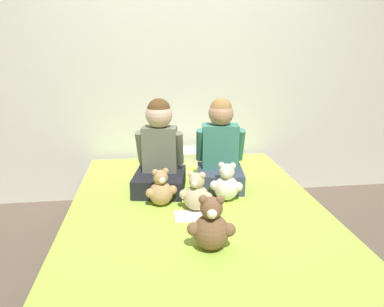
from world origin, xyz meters
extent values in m
plane|color=brown|center=(0.00, 0.00, 0.00)|extent=(14.00, 14.00, 0.00)
cube|color=silver|center=(0.00, 1.12, 1.25)|extent=(8.00, 0.06, 2.50)
cube|color=#473828|center=(0.00, 0.00, 0.10)|extent=(1.61, 2.03, 0.21)
cube|color=white|center=(0.00, 0.00, 0.30)|extent=(1.58, 1.99, 0.18)
cube|color=#A8D147|center=(0.00, 0.00, 0.40)|extent=(1.60, 2.01, 0.03)
cube|color=black|center=(-0.22, 0.26, 0.48)|extent=(0.40, 0.42, 0.13)
cube|color=slate|center=(-0.21, 0.32, 0.70)|extent=(0.26, 0.17, 0.32)
sphere|color=beige|center=(-0.21, 0.32, 0.94)|extent=(0.18, 0.18, 0.18)
sphere|color=brown|center=(-0.21, 0.32, 0.98)|extent=(0.16, 0.16, 0.16)
cylinder|color=slate|center=(-0.35, 0.34, 0.71)|extent=(0.08, 0.15, 0.26)
cylinder|color=slate|center=(-0.08, 0.29, 0.71)|extent=(0.08, 0.15, 0.26)
cube|color=#384251|center=(0.21, 0.26, 0.48)|extent=(0.35, 0.36, 0.14)
cube|color=#3D8470|center=(0.21, 0.31, 0.71)|extent=(0.27, 0.17, 0.31)
sphere|color=tan|center=(0.21, 0.31, 0.95)|extent=(0.17, 0.17, 0.17)
sphere|color=#A37A42|center=(0.21, 0.31, 0.98)|extent=(0.15, 0.15, 0.15)
cylinder|color=#3D8470|center=(0.07, 0.33, 0.72)|extent=(0.07, 0.14, 0.25)
cylinder|color=#3D8470|center=(0.36, 0.29, 0.72)|extent=(0.07, 0.14, 0.25)
sphere|color=tan|center=(-0.22, 0.04, 0.49)|extent=(0.15, 0.15, 0.15)
sphere|color=tan|center=(-0.22, 0.04, 0.60)|extent=(0.10, 0.10, 0.10)
sphere|color=white|center=(-0.21, 0.00, 0.60)|extent=(0.04, 0.04, 0.04)
sphere|color=tan|center=(-0.26, 0.03, 0.64)|extent=(0.04, 0.04, 0.04)
sphere|color=tan|center=(-0.19, 0.04, 0.64)|extent=(0.04, 0.04, 0.04)
sphere|color=tan|center=(-0.29, 0.01, 0.51)|extent=(0.06, 0.06, 0.06)
sphere|color=tan|center=(-0.15, 0.04, 0.51)|extent=(0.06, 0.06, 0.06)
sphere|color=silver|center=(0.21, 0.06, 0.50)|extent=(0.16, 0.16, 0.16)
sphere|color=silver|center=(0.21, 0.06, 0.61)|extent=(0.10, 0.10, 0.10)
sphere|color=white|center=(0.20, 0.02, 0.61)|extent=(0.05, 0.05, 0.05)
sphere|color=silver|center=(0.17, 0.07, 0.65)|extent=(0.04, 0.04, 0.04)
sphere|color=silver|center=(0.24, 0.05, 0.65)|extent=(0.04, 0.04, 0.04)
sphere|color=silver|center=(0.13, 0.06, 0.52)|extent=(0.06, 0.06, 0.06)
sphere|color=silver|center=(0.28, 0.02, 0.52)|extent=(0.06, 0.06, 0.06)
sphere|color=#D1B78E|center=(-0.01, -0.06, 0.49)|extent=(0.16, 0.16, 0.16)
sphere|color=#D1B78E|center=(-0.01, -0.06, 0.61)|extent=(0.10, 0.10, 0.10)
sphere|color=beige|center=(-0.02, -0.10, 0.60)|extent=(0.04, 0.04, 0.04)
sphere|color=#D1B78E|center=(-0.04, -0.05, 0.64)|extent=(0.04, 0.04, 0.04)
sphere|color=#D1B78E|center=(0.03, -0.08, 0.64)|extent=(0.04, 0.04, 0.04)
sphere|color=#D1B78E|center=(-0.08, -0.05, 0.51)|extent=(0.06, 0.06, 0.06)
sphere|color=#D1B78E|center=(0.06, -0.11, 0.51)|extent=(0.06, 0.06, 0.06)
sphere|color=brown|center=(0.01, -0.49, 0.50)|extent=(0.18, 0.18, 0.18)
sphere|color=brown|center=(0.01, -0.49, 0.63)|extent=(0.11, 0.11, 0.11)
sphere|color=white|center=(0.00, -0.54, 0.63)|extent=(0.05, 0.05, 0.05)
sphere|color=brown|center=(-0.03, -0.49, 0.68)|extent=(0.05, 0.05, 0.05)
sphere|color=brown|center=(0.05, -0.50, 0.68)|extent=(0.05, 0.05, 0.05)
sphere|color=brown|center=(-0.08, -0.50, 0.53)|extent=(0.07, 0.07, 0.07)
sphere|color=brown|center=(0.09, -0.53, 0.53)|extent=(0.07, 0.07, 0.07)
cube|color=beige|center=(0.00, 0.86, 0.47)|extent=(0.47, 0.26, 0.11)
cube|color=white|center=(-0.04, -0.15, 0.42)|extent=(0.21, 0.15, 0.00)
camera|label=1|loc=(-0.28, -1.98, 1.39)|focal=32.00mm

